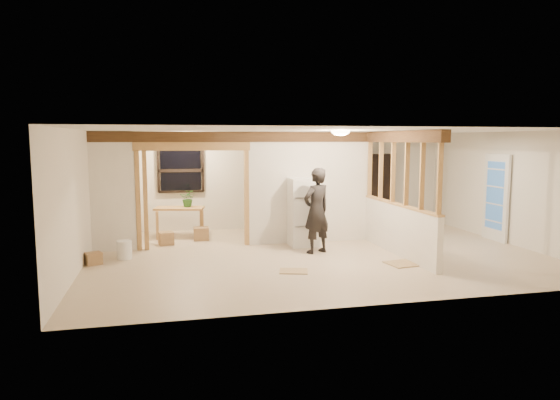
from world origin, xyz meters
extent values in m
cube|color=#C0AA8E|center=(0.00, 0.00, -0.01)|extent=(9.00, 6.50, 0.01)
cube|color=white|center=(0.00, 0.00, 2.50)|extent=(9.00, 6.50, 0.01)
cube|color=silver|center=(0.00, 3.25, 1.25)|extent=(9.00, 0.01, 2.50)
cube|color=silver|center=(0.00, -3.25, 1.25)|extent=(9.00, 0.01, 2.50)
cube|color=silver|center=(-4.50, 0.00, 1.25)|extent=(0.01, 6.50, 2.50)
cube|color=silver|center=(4.50, 0.00, 1.25)|extent=(0.01, 6.50, 2.50)
cube|color=silver|center=(-4.05, 1.20, 1.25)|extent=(0.90, 0.12, 2.50)
cube|color=silver|center=(0.20, 1.20, 1.25)|extent=(2.80, 0.12, 2.50)
cube|color=tan|center=(-2.40, 1.20, 1.10)|extent=(2.46, 0.14, 2.20)
cube|color=#50331B|center=(-1.00, 1.20, 2.38)|extent=(7.00, 0.18, 0.22)
cube|color=#50331B|center=(1.60, -0.40, 2.38)|extent=(0.18, 3.30, 0.22)
cube|color=silver|center=(1.60, -0.40, 0.50)|extent=(0.12, 3.20, 1.00)
cube|color=tan|center=(1.60, -0.40, 1.66)|extent=(0.14, 3.20, 1.32)
cube|color=black|center=(-2.60, 3.17, 1.55)|extent=(1.12, 0.10, 1.10)
cube|color=white|center=(4.42, 0.40, 1.00)|extent=(0.12, 0.86, 2.00)
ellipsoid|color=#FFEABF|center=(0.30, -0.50, 2.48)|extent=(0.36, 0.36, 0.16)
ellipsoid|color=#FFEABF|center=(-2.50, 2.30, 2.48)|extent=(0.32, 0.32, 0.14)
ellipsoid|color=#FFD88C|center=(-2.00, 1.60, 2.18)|extent=(0.07, 0.07, 0.07)
cube|color=white|center=(-0.05, 0.84, 0.74)|extent=(0.61, 0.60, 1.49)
imported|color=#2D2B2A|center=(0.02, 0.09, 0.88)|extent=(0.76, 0.65, 1.76)
cube|color=tan|center=(-2.68, 2.45, 0.36)|extent=(1.23, 0.79, 0.72)
imported|color=#2A5926|center=(-2.46, 2.49, 0.92)|extent=(0.45, 0.42, 0.41)
cylinder|color=#A60B0C|center=(-4.16, 2.52, 0.26)|extent=(0.45, 0.45, 0.51)
cube|color=black|center=(2.60, 3.02, 0.97)|extent=(0.97, 0.32, 1.93)
cylinder|color=silver|center=(-3.80, 0.41, 0.18)|extent=(0.37, 0.37, 0.36)
cube|color=#957048|center=(-2.20, 1.95, 0.15)|extent=(0.36, 0.31, 0.30)
cube|color=#957048|center=(-3.00, 1.60, 0.14)|extent=(0.36, 0.36, 0.29)
cube|color=#957048|center=(-4.33, 0.09, 0.11)|extent=(0.35, 0.32, 0.23)
cube|color=tan|center=(1.31, -1.19, 0.01)|extent=(0.60, 0.60, 0.02)
cube|color=tan|center=(-0.81, -1.24, 0.01)|extent=(0.58, 0.51, 0.02)
camera|label=1|loc=(-2.97, -9.58, 2.32)|focal=32.00mm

